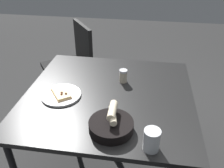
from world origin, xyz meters
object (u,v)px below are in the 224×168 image
at_px(pizza_plate, 61,95).
at_px(chair_near, 73,60).
at_px(bread_basket, 111,124).
at_px(pepper_shaker, 123,77).
at_px(beer_glass, 151,141).
at_px(dining_table, 109,100).

distance_m(pizza_plate, chair_near, 0.98).
bearing_deg(bread_basket, pepper_shaker, -90.88).
xyz_separation_m(pizza_plate, bread_basket, (-0.37, 0.26, 0.03)).
bearing_deg(beer_glass, chair_near, -58.32).
bearing_deg(beer_glass, pepper_shaker, -71.25).
relative_size(pizza_plate, beer_glass, 2.21).
bearing_deg(dining_table, chair_near, -58.77).
height_order(dining_table, beer_glass, beer_glass).
bearing_deg(chair_near, beer_glass, 121.68).
distance_m(pizza_plate, beer_glass, 0.69).
bearing_deg(bread_basket, beer_glass, 153.86).
bearing_deg(chair_near, bread_basket, 116.20).
height_order(beer_glass, chair_near, chair_near).
distance_m(pizza_plate, pepper_shaker, 0.45).
xyz_separation_m(beer_glass, chair_near, (0.80, -1.29, -0.26)).
height_order(pizza_plate, chair_near, chair_near).
relative_size(dining_table, chair_near, 1.26).
relative_size(pizza_plate, chair_near, 0.30).
xyz_separation_m(bread_basket, pepper_shaker, (-0.01, -0.50, 0.01)).
distance_m(dining_table, bread_basket, 0.36).
bearing_deg(beer_glass, dining_table, -57.48).
relative_size(pepper_shaker, chair_near, 0.11).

